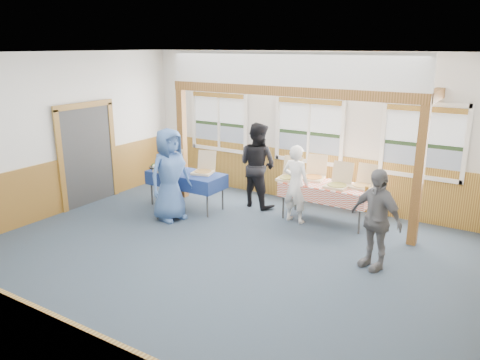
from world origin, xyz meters
name	(u,v)px	position (x,y,z in m)	size (l,w,h in m)	color
floor	(217,260)	(0.00, 0.00, 0.00)	(8.00, 8.00, 0.00)	#2C3848
ceiling	(214,53)	(0.00, 0.00, 3.20)	(8.00, 8.00, 0.00)	white
wall_back	(310,129)	(0.00, 3.50, 1.60)	(8.00, 8.00, 0.00)	silver
wall_left	(47,137)	(-4.00, 0.00, 1.60)	(8.00, 8.00, 0.00)	silver
wainscot_back	(307,177)	(0.00, 3.48, 0.55)	(7.98, 0.05, 1.10)	brown
wainscot_front	(12,343)	(0.00, -3.48, 0.55)	(7.98, 0.05, 1.10)	brown
wainscot_left	(54,188)	(-3.98, 0.00, 0.55)	(0.05, 6.98, 1.10)	brown
cased_opening	(87,155)	(-3.96, 0.90, 1.05)	(0.06, 1.30, 2.10)	#353535
window_left	(219,117)	(-2.30, 3.46, 1.68)	(1.56, 0.10, 1.46)	white
window_mid	(309,126)	(0.00, 3.46, 1.68)	(1.56, 0.10, 1.46)	white
window_right	(424,136)	(2.30, 3.46, 1.68)	(1.56, 0.10, 1.46)	white
post_left	(182,145)	(-2.50, 2.30, 1.20)	(0.15, 0.15, 2.40)	brown
post_right	(419,177)	(2.50, 2.30, 1.20)	(0.15, 0.15, 2.40)	brown
cross_beam	(286,91)	(0.00, 2.30, 2.49)	(5.15, 0.18, 0.18)	brown
table_left	(186,175)	(-1.99, 1.76, 0.69)	(1.70, 0.85, 0.76)	#353535
table_right	(326,187)	(0.81, 2.52, 0.70)	(1.85, 1.16, 0.76)	#353535
pizza_box_a	(168,168)	(-2.39, 1.65, 0.83)	(0.46, 0.54, 0.45)	#D2BB8C
pizza_box_b	(204,170)	(-1.65, 1.92, 0.82)	(0.50, 0.57, 0.43)	#D2BB8C
pizza_box_c	(289,176)	(0.06, 2.43, 0.82)	(0.43, 0.51, 0.43)	#D2BB8C
pizza_box_d	(314,176)	(0.46, 2.72, 0.82)	(0.47, 0.55, 0.45)	#D2BB8C
pizza_box_e	(338,184)	(1.06, 2.45, 0.82)	(0.42, 0.51, 0.44)	#D2BB8C
pizza_box_f	(363,184)	(1.46, 2.67, 0.82)	(0.42, 0.49, 0.41)	#D2BB8C
veggie_tray	(159,166)	(-2.74, 1.76, 0.79)	(0.40, 0.40, 0.09)	black
drink_glass	(367,191)	(1.66, 2.27, 0.83)	(0.07, 0.07, 0.15)	#965C19
woman_white	(296,184)	(0.31, 2.21, 0.76)	(0.55, 0.36, 1.52)	white
woman_black	(257,165)	(-0.78, 2.63, 0.90)	(0.87, 0.68, 1.79)	black
man_blue	(170,175)	(-1.81, 1.04, 0.91)	(0.89, 0.58, 1.81)	#3D5F9A
person_grey	(375,219)	(2.17, 1.07, 0.79)	(0.92, 0.38, 1.57)	slate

